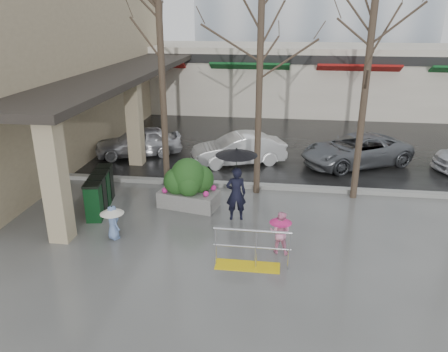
% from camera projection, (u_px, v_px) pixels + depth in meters
% --- Properties ---
extents(ground, '(120.00, 120.00, 0.00)m').
position_uv_depth(ground, '(205.00, 239.00, 12.11)').
color(ground, '#51514F').
rests_on(ground, ground).
extents(street_asphalt, '(120.00, 36.00, 0.01)m').
position_uv_depth(street_asphalt, '(257.00, 97.00, 32.51)').
color(street_asphalt, black).
rests_on(street_asphalt, ground).
extents(curb, '(120.00, 0.30, 0.15)m').
position_uv_depth(curb, '(224.00, 184.00, 15.80)').
color(curb, gray).
rests_on(curb, ground).
extents(near_building, '(6.00, 18.00, 8.00)m').
position_uv_depth(near_building, '(35.00, 58.00, 19.26)').
color(near_building, tan).
rests_on(near_building, ground).
extents(canopy_slab, '(2.80, 18.00, 0.25)m').
position_uv_depth(canopy_slab, '(127.00, 69.00, 18.86)').
color(canopy_slab, '#2D2823').
rests_on(canopy_slab, pillar_front).
extents(pillar_front, '(0.55, 0.55, 3.50)m').
position_uv_depth(pillar_front, '(55.00, 180.00, 11.53)').
color(pillar_front, tan).
rests_on(pillar_front, ground).
extents(pillar_back, '(0.55, 0.55, 3.50)m').
position_uv_depth(pillar_back, '(135.00, 123.00, 17.55)').
color(pillar_back, tan).
rests_on(pillar_back, ground).
extents(storefront_row, '(34.00, 6.74, 4.00)m').
position_uv_depth(storefront_row, '(285.00, 77.00, 27.81)').
color(storefront_row, beige).
rests_on(storefront_row, ground).
extents(handrail, '(1.90, 0.50, 1.03)m').
position_uv_depth(handrail, '(250.00, 253.00, 10.70)').
color(handrail, yellow).
rests_on(handrail, ground).
extents(tree_west, '(3.20, 3.20, 6.80)m').
position_uv_depth(tree_west, '(160.00, 40.00, 13.91)').
color(tree_west, '#382B21').
rests_on(tree_west, ground).
extents(tree_midwest, '(3.20, 3.20, 7.00)m').
position_uv_depth(tree_midwest, '(261.00, 36.00, 13.45)').
color(tree_midwest, '#382B21').
rests_on(tree_midwest, ground).
extents(tree_mideast, '(3.20, 3.20, 6.50)m').
position_uv_depth(tree_mideast, '(370.00, 49.00, 13.17)').
color(tree_mideast, '#382B21').
rests_on(tree_mideast, ground).
extents(woman, '(1.24, 1.24, 2.27)m').
position_uv_depth(woman, '(236.00, 177.00, 12.84)').
color(woman, black).
rests_on(woman, ground).
extents(child_pink, '(0.64, 0.59, 1.15)m').
position_uv_depth(child_pink, '(280.00, 230.00, 11.27)').
color(child_pink, pink).
rests_on(child_pink, ground).
extents(child_blue, '(0.66, 0.66, 0.99)m').
position_uv_depth(child_blue, '(113.00, 218.00, 11.97)').
color(child_blue, '#6883B9').
rests_on(child_blue, ground).
extents(planter, '(2.02, 1.30, 1.63)m').
position_uv_depth(planter, '(189.00, 184.00, 13.92)').
color(planter, gray).
rests_on(planter, ground).
extents(news_boxes, '(0.84, 2.18, 1.19)m').
position_uv_depth(news_boxes, '(100.00, 192.00, 13.80)').
color(news_boxes, '#0C3717').
rests_on(news_boxes, ground).
extents(car_a, '(3.99, 2.75, 1.26)m').
position_uv_depth(car_a, '(139.00, 142.00, 18.99)').
color(car_a, silver).
rests_on(car_a, ground).
extents(car_b, '(4.05, 2.62, 1.26)m').
position_uv_depth(car_b, '(238.00, 149.00, 17.94)').
color(car_b, white).
rests_on(car_b, ground).
extents(car_c, '(4.99, 3.93, 1.26)m').
position_uv_depth(car_c, '(356.00, 150.00, 17.81)').
color(car_c, slate).
rests_on(car_c, ground).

